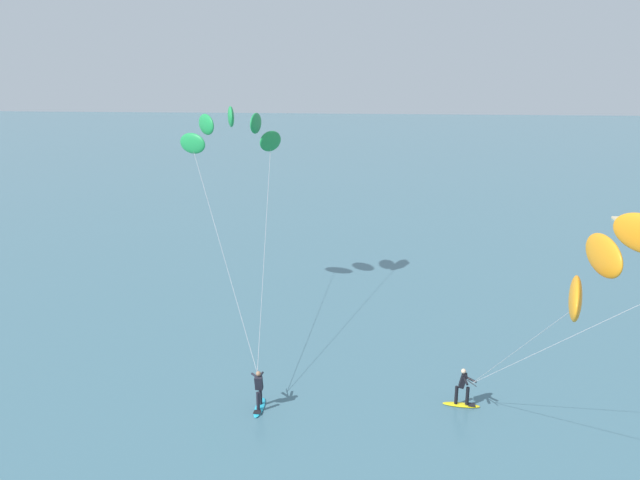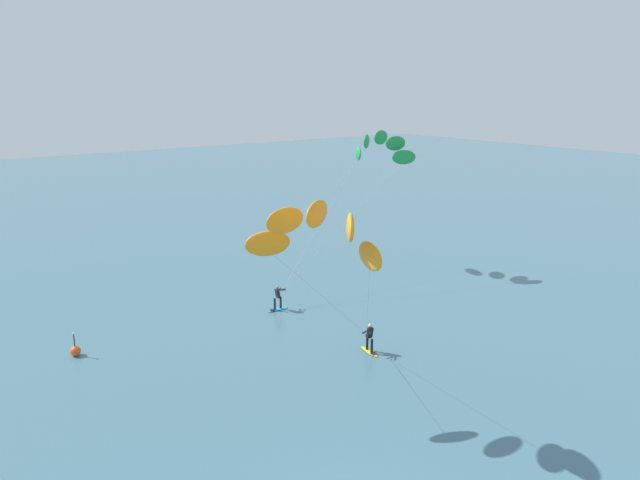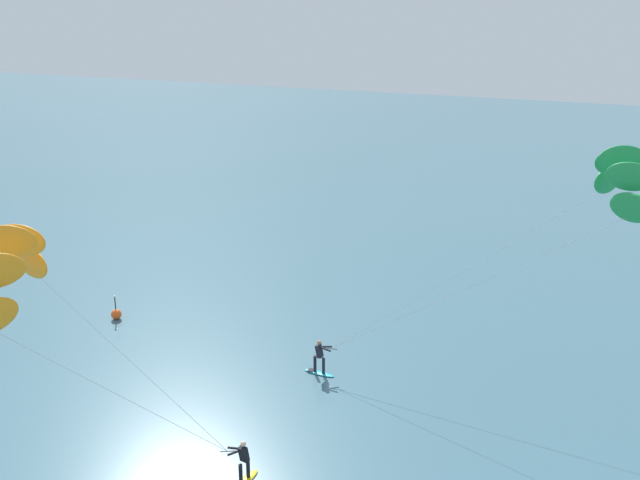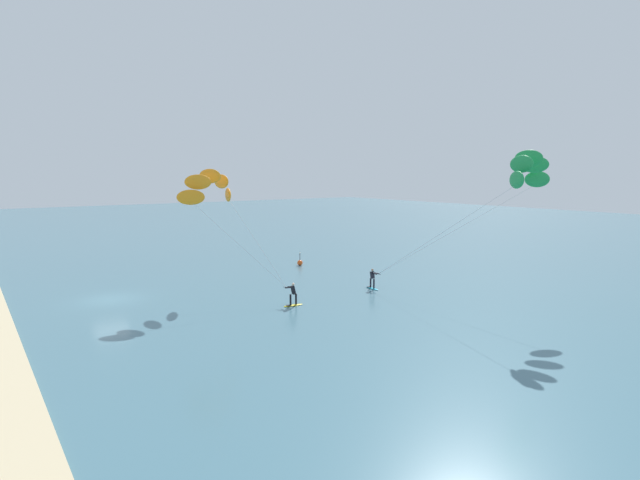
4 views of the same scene
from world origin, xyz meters
TOP-DOWN VIEW (x-y plane):
  - kitesurfer_nearshore at (19.91, 21.45)m, footprint 13.73×6.18m
  - kitesurfer_mid_water at (3.65, 6.95)m, footprint 8.52×7.22m

SIDE VIEW (x-z plane):
  - kitesurfer_mid_water at x=3.65m, z-range 3.30..13.10m
  - kitesurfer_nearshore at x=19.91m, z-range 3.88..14.84m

